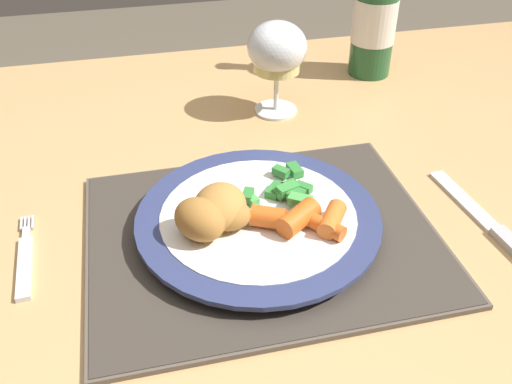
{
  "coord_description": "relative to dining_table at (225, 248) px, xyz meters",
  "views": [
    {
      "loc": [
        -0.08,
        -0.53,
        1.15
      ],
      "look_at": [
        0.03,
        -0.05,
        0.78
      ],
      "focal_mm": 40.0,
      "sensor_mm": 36.0,
      "label": 1
    }
  ],
  "objects": [
    {
      "name": "table_knife",
      "position": [
        0.28,
        -0.12,
        0.08
      ],
      "size": [
        0.03,
        0.19,
        0.01
      ],
      "color": "silver",
      "rests_on": "dining_table"
    },
    {
      "name": "bottle",
      "position": [
        0.3,
        0.29,
        0.19
      ],
      "size": [
        0.07,
        0.07,
        0.29
      ],
      "color": "#23562D",
      "rests_on": "dining_table"
    },
    {
      "name": "wine_glass",
      "position": [
        0.12,
        0.19,
        0.17
      ],
      "size": [
        0.08,
        0.08,
        0.14
      ],
      "color": "silver",
      "rests_on": "dining_table"
    },
    {
      "name": "green_beans_pile",
      "position": [
        0.06,
        -0.04,
        0.11
      ],
      "size": [
        0.08,
        0.09,
        0.02
      ],
      "color": "#4CA84C",
      "rests_on": "dinner_plate"
    },
    {
      "name": "fork",
      "position": [
        -0.22,
        -0.06,
        0.08
      ],
      "size": [
        0.02,
        0.13,
        0.01
      ],
      "color": "silver",
      "rests_on": "dining_table"
    },
    {
      "name": "placemat",
      "position": [
        0.03,
        -0.08,
        0.08
      ],
      "size": [
        0.37,
        0.3,
        0.01
      ],
      "color": "brown",
      "rests_on": "dining_table"
    },
    {
      "name": "breaded_croquettes",
      "position": [
        -0.02,
        -0.08,
        0.13
      ],
      "size": [
        0.1,
        0.09,
        0.04
      ],
      "color": "#A87033",
      "rests_on": "dinner_plate"
    },
    {
      "name": "dinner_plate",
      "position": [
        0.03,
        -0.07,
        0.1
      ],
      "size": [
        0.26,
        0.26,
        0.02
      ],
      "color": "white",
      "rests_on": "placemat"
    },
    {
      "name": "dining_table",
      "position": [
        0.0,
        0.0,
        0.0
      ],
      "size": [
        1.54,
        0.9,
        0.74
      ],
      "color": "tan",
      "rests_on": "ground"
    },
    {
      "name": "glazed_carrots",
      "position": [
        0.07,
        -0.1,
        0.12
      ],
      "size": [
        0.11,
        0.06,
        0.02
      ],
      "color": "orange",
      "rests_on": "dinner_plate"
    }
  ]
}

